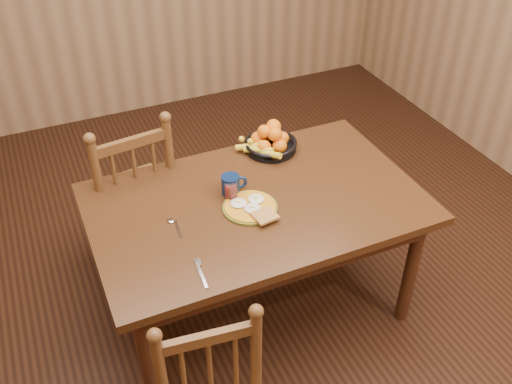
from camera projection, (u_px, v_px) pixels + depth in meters
name	position (u px, v px, depth m)	size (l,w,h in m)	color
room	(256.00, 89.00, 2.41)	(4.52, 5.02, 2.72)	black
dining_table	(256.00, 214.00, 2.82)	(1.60, 1.00, 0.75)	black
chair_far	(131.00, 198.00, 3.18)	(0.53, 0.51, 1.04)	#462A15
breakfast_plate	(251.00, 207.00, 2.71)	(0.26, 0.29, 0.04)	#59601E
fork	(201.00, 271.00, 2.38)	(0.04, 0.18, 0.00)	silver
spoon	(173.00, 223.00, 2.63)	(0.04, 0.16, 0.01)	silver
coffee_mug	(231.00, 184.00, 2.79)	(0.13, 0.09, 0.10)	#0A1A3B
juice_glass	(231.00, 192.00, 2.75)	(0.06, 0.06, 0.09)	silver
fruit_bowl	(270.00, 142.00, 3.09)	(0.32, 0.32, 0.17)	black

